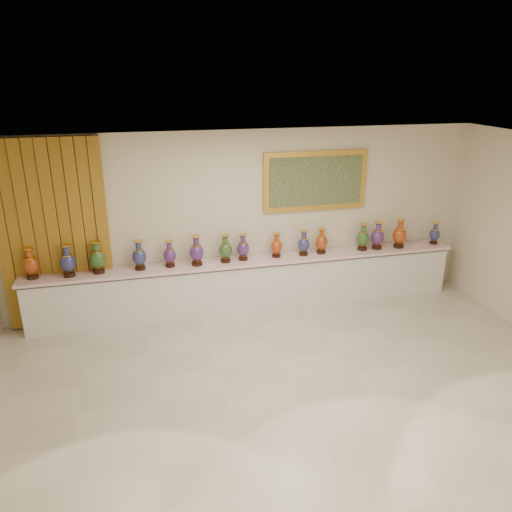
# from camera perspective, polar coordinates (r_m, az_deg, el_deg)

# --- Properties ---
(ground) EXTENTS (8.00, 8.00, 0.00)m
(ground) POSITION_cam_1_polar(r_m,az_deg,el_deg) (6.80, 3.87, -14.16)
(ground) COLOR beige
(ground) RESTS_ON ground
(room) EXTENTS (8.00, 8.00, 8.00)m
(room) POSITION_cam_1_polar(r_m,az_deg,el_deg) (8.11, -17.46, 3.29)
(room) COLOR beige
(room) RESTS_ON ground
(counter) EXTENTS (7.28, 0.48, 0.90)m
(counter) POSITION_cam_1_polar(r_m,az_deg,el_deg) (8.51, -0.66, -3.29)
(counter) COLOR white
(counter) RESTS_ON ground
(vase_0) EXTENTS (0.28, 0.28, 0.49)m
(vase_0) POSITION_cam_1_polar(r_m,az_deg,el_deg) (8.23, -24.34, -0.92)
(vase_0) COLOR black
(vase_0) RESTS_ON counter
(vase_1) EXTENTS (0.26, 0.26, 0.51)m
(vase_1) POSITION_cam_1_polar(r_m,az_deg,el_deg) (8.09, -20.71, -0.67)
(vase_1) COLOR black
(vase_1) RESTS_ON counter
(vase_2) EXTENTS (0.30, 0.30, 0.52)m
(vase_2) POSITION_cam_1_polar(r_m,az_deg,el_deg) (8.08, -17.67, -0.30)
(vase_2) COLOR black
(vase_2) RESTS_ON counter
(vase_3) EXTENTS (0.29, 0.29, 0.48)m
(vase_3) POSITION_cam_1_polar(r_m,az_deg,el_deg) (8.05, -13.20, -0.06)
(vase_3) COLOR black
(vase_3) RESTS_ON counter
(vase_4) EXTENTS (0.24, 0.24, 0.43)m
(vase_4) POSITION_cam_1_polar(r_m,az_deg,el_deg) (8.08, -9.84, 0.11)
(vase_4) COLOR black
(vase_4) RESTS_ON counter
(vase_5) EXTENTS (0.27, 0.27, 0.49)m
(vase_5) POSITION_cam_1_polar(r_m,az_deg,el_deg) (8.07, -6.81, 0.45)
(vase_5) COLOR black
(vase_5) RESTS_ON counter
(vase_6) EXTENTS (0.25, 0.25, 0.47)m
(vase_6) POSITION_cam_1_polar(r_m,az_deg,el_deg) (8.17, -3.52, 0.72)
(vase_6) COLOR black
(vase_6) RESTS_ON counter
(vase_7) EXTENTS (0.22, 0.22, 0.45)m
(vase_7) POSITION_cam_1_polar(r_m,az_deg,el_deg) (8.25, -1.48, 0.89)
(vase_7) COLOR black
(vase_7) RESTS_ON counter
(vase_8) EXTENTS (0.25, 0.25, 0.42)m
(vase_8) POSITION_cam_1_polar(r_m,az_deg,el_deg) (8.39, 2.35, 1.12)
(vase_8) COLOR black
(vase_8) RESTS_ON counter
(vase_9) EXTENTS (0.21, 0.21, 0.44)m
(vase_9) POSITION_cam_1_polar(r_m,az_deg,el_deg) (8.50, 5.47, 1.36)
(vase_9) COLOR black
(vase_9) RESTS_ON counter
(vase_10) EXTENTS (0.22, 0.22, 0.45)m
(vase_10) POSITION_cam_1_polar(r_m,az_deg,el_deg) (8.63, 7.50, 1.59)
(vase_10) COLOR black
(vase_10) RESTS_ON counter
(vase_11) EXTENTS (0.28, 0.28, 0.48)m
(vase_11) POSITION_cam_1_polar(r_m,az_deg,el_deg) (8.91, 12.10, 2.01)
(vase_11) COLOR black
(vase_11) RESTS_ON counter
(vase_12) EXTENTS (0.30, 0.30, 0.49)m
(vase_12) POSITION_cam_1_polar(r_m,az_deg,el_deg) (9.02, 13.72, 2.16)
(vase_12) COLOR black
(vase_12) RESTS_ON counter
(vase_13) EXTENTS (0.27, 0.27, 0.51)m
(vase_13) POSITION_cam_1_polar(r_m,az_deg,el_deg) (9.19, 16.09, 2.34)
(vase_13) COLOR black
(vase_13) RESTS_ON counter
(vase_14) EXTENTS (0.22, 0.22, 0.40)m
(vase_14) POSITION_cam_1_polar(r_m,az_deg,el_deg) (9.60, 19.73, 2.35)
(vase_14) COLOR black
(vase_14) RESTS_ON counter
(label_card) EXTENTS (0.10, 0.06, 0.00)m
(label_card) POSITION_cam_1_polar(r_m,az_deg,el_deg) (8.09, -5.02, -1.09)
(label_card) COLOR white
(label_card) RESTS_ON counter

